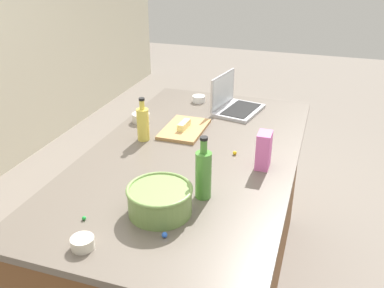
% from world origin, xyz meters
% --- Properties ---
extents(island_counter, '(1.78, 0.99, 0.90)m').
position_xyz_m(island_counter, '(0.00, 0.00, 0.45)').
color(island_counter, brown).
rests_on(island_counter, ground).
extents(laptop, '(0.35, 0.29, 0.22)m').
position_xyz_m(laptop, '(0.62, -0.06, 0.95)').
color(laptop, '#B7B7BC').
rests_on(laptop, island_counter).
extents(mixing_bowl_large, '(0.25, 0.25, 0.11)m').
position_xyz_m(mixing_bowl_large, '(-0.50, -0.04, 0.96)').
color(mixing_bowl_large, '#72934C').
rests_on(mixing_bowl_large, island_counter).
extents(bottle_olive, '(0.06, 0.06, 0.26)m').
position_xyz_m(bottle_olive, '(-0.35, -0.16, 1.01)').
color(bottle_olive, '#4C8C38').
rests_on(bottle_olive, island_counter).
extents(bottle_oil, '(0.06, 0.06, 0.23)m').
position_xyz_m(bottle_oil, '(0.07, 0.29, 0.99)').
color(bottle_oil, '#DBC64C').
rests_on(bottle_oil, island_counter).
extents(cutting_board, '(0.32, 0.21, 0.02)m').
position_xyz_m(cutting_board, '(0.25, 0.12, 0.91)').
color(cutting_board, '#AD7F4C').
rests_on(cutting_board, island_counter).
extents(butter_stick_left, '(0.11, 0.04, 0.04)m').
position_xyz_m(butter_stick_left, '(0.24, 0.12, 0.94)').
color(butter_stick_left, '#F4E58C').
rests_on(butter_stick_left, cutting_board).
extents(ramekin_small, '(0.08, 0.08, 0.04)m').
position_xyz_m(ramekin_small, '(-0.77, 0.13, 0.92)').
color(ramekin_small, beige).
rests_on(ramekin_small, island_counter).
extents(ramekin_medium, '(0.08, 0.08, 0.04)m').
position_xyz_m(ramekin_medium, '(0.70, 0.19, 0.92)').
color(ramekin_medium, white).
rests_on(ramekin_medium, island_counter).
extents(ramekin_wide, '(0.10, 0.10, 0.05)m').
position_xyz_m(ramekin_wide, '(0.28, 0.40, 0.92)').
color(ramekin_wide, beige).
rests_on(ramekin_wide, island_counter).
extents(candy_bag, '(0.09, 0.06, 0.17)m').
position_xyz_m(candy_bag, '(-0.03, -0.35, 0.99)').
color(candy_bag, pink).
rests_on(candy_bag, island_counter).
extents(candy_0, '(0.02, 0.02, 0.02)m').
position_xyz_m(candy_0, '(0.05, -0.20, 0.91)').
color(candy_0, yellow).
rests_on(candy_0, island_counter).
extents(candy_1, '(0.02, 0.02, 0.02)m').
position_xyz_m(candy_1, '(-0.64, 0.21, 0.91)').
color(candy_1, green).
rests_on(candy_1, island_counter).
extents(candy_3, '(0.02, 0.02, 0.02)m').
position_xyz_m(candy_3, '(-0.64, -0.11, 0.91)').
color(candy_3, blue).
rests_on(candy_3, island_counter).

